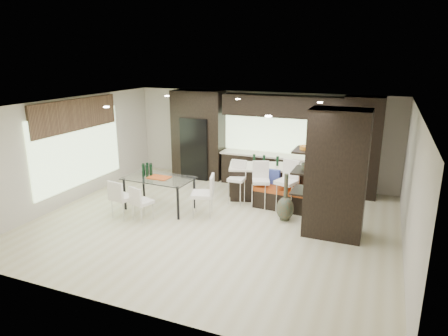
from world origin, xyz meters
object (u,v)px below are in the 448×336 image
at_px(stool_right, 286,191).
at_px(chair_far, 123,200).
at_px(stool_mid, 261,189).
at_px(chair_near, 142,204).
at_px(chair_end, 203,197).
at_px(kitchen_island, 269,182).
at_px(floor_vase, 286,197).
at_px(dining_table, 160,193).
at_px(stool_left, 237,187).
at_px(bench, 283,198).

relative_size(stool_right, chair_far, 1.19).
xyz_separation_m(stool_mid, chair_near, (-2.29, -1.84, -0.08)).
bearing_deg(chair_end, kitchen_island, -48.39).
relative_size(kitchen_island, stool_mid, 2.25).
distance_m(kitchen_island, floor_vase, 1.56).
bearing_deg(dining_table, stool_left, 35.89).
xyz_separation_m(stool_mid, bench, (0.54, 0.10, -0.19)).
bearing_deg(stool_mid, stool_right, -22.30).
relative_size(chair_far, chair_end, 0.92).
xyz_separation_m(bench, dining_table, (-2.83, -1.18, 0.13)).
height_order(stool_right, chair_far, stool_right).
xyz_separation_m(stool_left, chair_far, (-2.17, -1.87, -0.03)).
relative_size(stool_right, chair_near, 1.32).
bearing_deg(kitchen_island, stool_right, -68.16).
xyz_separation_m(kitchen_island, stool_mid, (0.00, -0.76, 0.03)).
relative_size(stool_left, stool_mid, 0.97).
distance_m(kitchen_island, bench, 0.87).
height_order(bench, chair_near, chair_near).
bearing_deg(stool_right, chair_end, -130.28).
height_order(bench, dining_table, dining_table).
xyz_separation_m(kitchen_island, chair_near, (-2.29, -2.61, -0.05)).
relative_size(floor_vase, chair_far, 1.31).
height_order(kitchen_island, chair_end, chair_end).
relative_size(kitchen_island, stool_right, 2.07).
relative_size(stool_left, bench, 0.64).
bearing_deg(chair_far, kitchen_island, 52.40).
xyz_separation_m(stool_left, chair_end, (-0.46, -1.08, 0.01)).
relative_size(stool_left, chair_near, 1.17).
relative_size(kitchen_island, stool_left, 2.33).
height_order(stool_left, stool_right, stool_right).
bearing_deg(chair_near, bench, 53.81).
height_order(stool_left, stool_mid, stool_mid).
height_order(kitchen_island, chair_near, kitchen_island).
height_order(stool_left, chair_near, stool_left).
distance_m(stool_right, chair_end, 2.05).
distance_m(stool_right, floor_vase, 0.58).
bearing_deg(chair_end, chair_near, 105.72).
relative_size(stool_left, chair_end, 0.97).
distance_m(stool_mid, floor_vase, 0.98).
xyz_separation_m(stool_right, chair_end, (-1.76, -1.06, -0.04)).
distance_m(dining_table, chair_end, 1.18).
xyz_separation_m(dining_table, chair_near, (0.00, -0.77, -0.02)).
xyz_separation_m(stool_left, stool_mid, (0.65, -0.01, 0.01)).
xyz_separation_m(bench, chair_end, (-1.65, -1.18, 0.19)).
bearing_deg(floor_vase, dining_table, -170.91).
bearing_deg(bench, chair_near, -141.49).
xyz_separation_m(kitchen_island, stool_right, (0.65, -0.78, 0.07)).
xyz_separation_m(floor_vase, chair_far, (-3.59, -1.28, -0.13)).
relative_size(bench, floor_vase, 1.27).
xyz_separation_m(stool_right, chair_far, (-3.47, -1.85, -0.08)).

